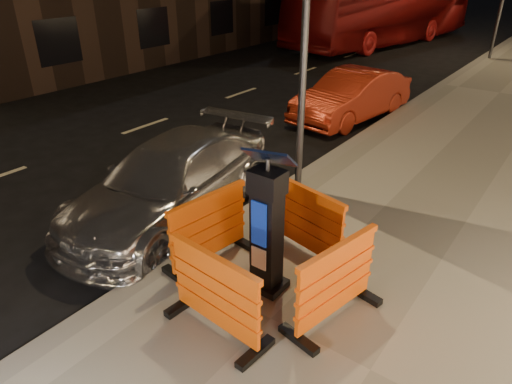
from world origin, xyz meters
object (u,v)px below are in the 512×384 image
Objects in this scene: barrier_kerbside at (209,229)px; bus_doubledecker at (381,44)px; parking_kiosk at (267,225)px; barrier_front at (216,294)px; car_red at (350,119)px; barrier_bldgside at (336,283)px; barrier_back at (307,221)px; car_silver at (175,215)px.

barrier_kerbside is 19.95m from bus_doubledecker.
parking_kiosk is 0.15× the size of bus_doubledecker.
bus_doubledecker is (-6.52, 20.10, -0.66)m from barrier_front.
car_red is (-2.38, 8.18, -0.66)m from barrier_front.
barrier_bldgside is at bearing -59.35° from bus_doubledecker.
barrier_back is at bearing -60.96° from bus_doubledecker.
barrier_back is at bearing 94.56° from barrier_front.
car_silver is at bearing 172.31° from parking_kiosk.
barrier_back is at bearing -2.91° from car_silver.
barrier_front is at bearing -77.44° from barrier_back.
parking_kiosk reaches higher than car_silver.
car_silver is at bearing -82.91° from car_red.
car_silver is at bearing 70.62° from barrier_kerbside.
barrier_bldgside is (1.90, 0.00, 0.00)m from barrier_kerbside.
parking_kiosk is 0.47× the size of car_red.
car_red reaches higher than car_silver.
car_silver is 18.84m from bus_doubledecker.
car_red is at bearing 82.04° from car_silver.
barrier_kerbside is (-0.95, 0.95, 0.00)m from barrier_front.
barrier_front is at bearing 146.56° from barrier_bldgside.
bus_doubledecker is at bearing 112.53° from barrier_front.
barrier_front is 1.34m from barrier_bldgside.
barrier_bldgside is at bearing -32.44° from barrier_back.
parking_kiosk is 1.03m from barrier_kerbside.
barrier_back is at bearing -37.44° from barrier_kerbside.
car_red is (-2.38, 6.28, -0.66)m from barrier_back.
barrier_bldgside is 0.11× the size of bus_doubledecker.
barrier_kerbside is at bearing -170.44° from parking_kiosk.
car_silver is at bearing -68.16° from bus_doubledecker.
parking_kiosk is at bearing -61.86° from bus_doubledecker.
car_silver is 0.36× the size of bus_doubledecker.
bus_doubledecker reaches higher than barrier_kerbside.
car_red is (-3.33, 7.23, -0.66)m from barrier_bldgside.
bus_doubledecker is at bearing 95.09° from car_silver.
parking_kiosk reaches higher than car_red.
parking_kiosk is 20.25m from bus_doubledecker.
barrier_bldgside is (0.95, 0.00, -0.40)m from parking_kiosk.
bus_doubledecker reaches higher than car_red.
barrier_kerbside is 1.80m from car_silver.
barrier_back reaches higher than car_silver.
barrier_back is at bearing -61.61° from car_red.
barrier_front and barrier_bldgside have the same top height.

